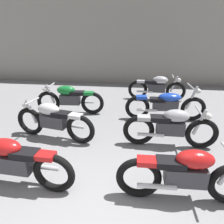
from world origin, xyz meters
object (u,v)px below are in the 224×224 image
motorcycle_left_row_0 (13,162)px  motorcycle_right_row_2 (166,104)px  motorcycle_left_row_1 (53,120)px  motorcycle_right_row_1 (171,127)px  motorcycle_left_row_2 (70,99)px  motorcycle_right_row_3 (157,87)px  motorcycle_right_row_0 (186,174)px

motorcycle_left_row_0 → motorcycle_right_row_2: size_ratio=0.91×
motorcycle_left_row_1 → motorcycle_right_row_1: size_ratio=0.99×
motorcycle_left_row_0 → motorcycle_left_row_2: bearing=91.4°
motorcycle_left_row_1 → motorcycle_right_row_2: bearing=27.7°
motorcycle_right_row_2 → motorcycle_right_row_3: motorcycle_right_row_2 is taller
motorcycle_left_row_2 → motorcycle_right_row_0: size_ratio=1.00×
motorcycle_left_row_0 → motorcycle_right_row_1: bearing=30.6°
motorcycle_right_row_1 → motorcycle_right_row_0: bearing=-89.8°
motorcycle_left_row_2 → motorcycle_right_row_1: same height
motorcycle_left_row_0 → motorcycle_right_row_3: 5.28m
motorcycle_right_row_1 → motorcycle_right_row_2: (0.06, 1.40, -0.01)m
motorcycle_left_row_0 → motorcycle_left_row_1: 1.56m
motorcycle_left_row_0 → motorcycle_right_row_3: (2.54, 4.63, 0.00)m
motorcycle_left_row_0 → motorcycle_left_row_2: (-0.08, 3.06, 0.00)m
motorcycle_left_row_1 → motorcycle_left_row_0: bearing=-90.9°
motorcycle_right_row_0 → motorcycle_right_row_1: size_ratio=1.00×
motorcycle_right_row_0 → motorcycle_right_row_3: size_ratio=1.00×
motorcycle_left_row_2 → motorcycle_right_row_2: 2.73m
motorcycle_left_row_1 → motorcycle_right_row_1: same height
motorcycle_right_row_2 → motorcycle_left_row_2: bearing=177.5°
motorcycle_left_row_2 → motorcycle_right_row_3: size_ratio=1.00×
motorcycle_right_row_0 → motorcycle_right_row_2: bearing=88.9°
motorcycle_right_row_0 → motorcycle_right_row_2: motorcycle_right_row_2 is taller
motorcycle_left_row_0 → motorcycle_right_row_1: size_ratio=1.00×
motorcycle_left_row_2 → motorcycle_right_row_2: size_ratio=0.91×
motorcycle_right_row_1 → motorcycle_right_row_2: motorcycle_right_row_2 is taller
motorcycle_left_row_0 → motorcycle_right_row_2: motorcycle_right_row_2 is taller
motorcycle_left_row_2 → motorcycle_right_row_3: (2.61, 1.58, 0.00)m
motorcycle_left_row_0 → motorcycle_left_row_2: size_ratio=1.00×
motorcycle_left_row_0 → motorcycle_right_row_0: bearing=0.5°
motorcycle_right_row_2 → motorcycle_right_row_3: 1.70m
motorcycle_right_row_1 → motorcycle_left_row_1: bearing=179.4°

